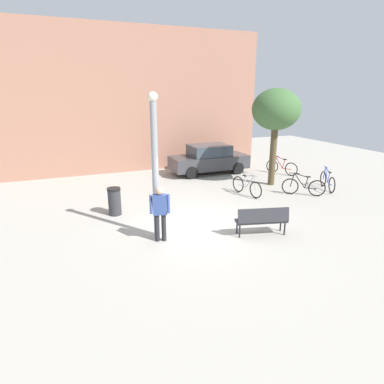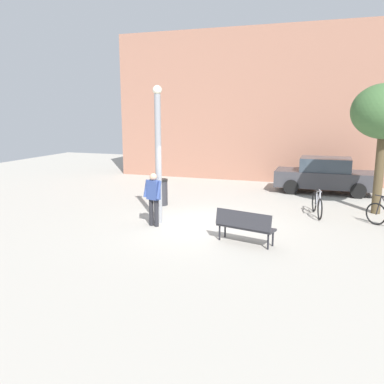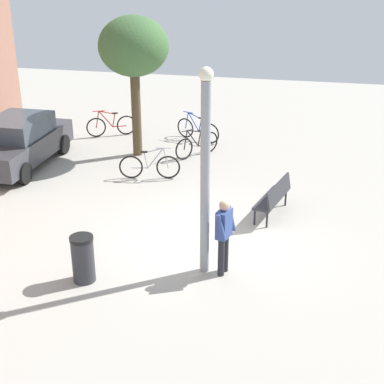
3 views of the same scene
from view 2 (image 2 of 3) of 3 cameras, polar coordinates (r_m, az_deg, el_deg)
ground_plane at (r=12.84m, az=1.53°, el=-4.57°), size 36.00×36.00×0.00m
building_facade at (r=21.63m, az=9.31°, el=11.93°), size 14.86×2.00×7.59m
lamppost at (r=12.62m, az=-4.80°, el=5.72°), size 0.28×0.28×4.30m
person_by_lamppost at (r=12.46m, az=-5.48°, el=-0.54°), size 0.63×0.39×1.67m
park_bench at (r=10.92m, az=7.46°, el=-4.57°), size 1.67×0.85×0.92m
bicycle_silver at (r=14.45m, az=17.29°, el=-1.71°), size 0.42×1.78×0.97m
parked_car_charcoal at (r=18.55m, az=18.29°, el=2.26°), size 4.21×1.83×1.55m
trash_bin at (r=15.36m, az=-4.34°, el=-0.00°), size 0.48×0.48×1.01m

